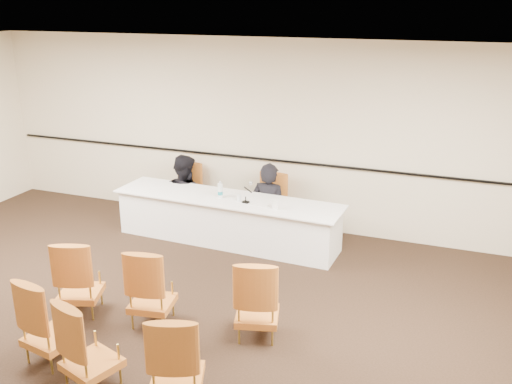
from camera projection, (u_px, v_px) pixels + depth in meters
The scene contains 20 objects.
floor at pixel (145, 356), 5.97m from camera, with size 10.00×10.00×0.00m, color black.
ceiling at pixel (124, 65), 5.00m from camera, with size 10.00×10.00×0.00m, color silver.
wall_back at pixel (273, 135), 9.02m from camera, with size 10.00×0.04×3.00m, color beige.
wall_rail at pixel (272, 160), 9.12m from camera, with size 9.80×0.04×0.03m, color black.
panel_table at pixel (227, 220), 8.68m from camera, with size 3.54×0.82×0.71m, color white, non-canonical shape.
panelist_main at pixel (269, 213), 8.97m from camera, with size 0.60×0.39×1.63m, color black.
panelist_main_chair at pixel (269, 205), 8.93m from camera, with size 0.50×0.50×0.95m, color #AE661F, non-canonical shape.
panelist_second at pixel (185, 201), 9.54m from camera, with size 0.79×0.61×1.62m, color black.
panelist_second_chair at pixel (185, 193), 9.50m from camera, with size 0.50×0.50×0.95m, color #AE661F, non-canonical shape.
papers at pixel (260, 204), 8.30m from camera, with size 0.30×0.22×0.00m, color white.
microphone at pixel (246, 193), 8.31m from camera, with size 0.10×0.21×0.29m, color black, non-canonical shape.
water_bottle at pixel (220, 190), 8.53m from camera, with size 0.08×0.08×0.25m, color teal, non-canonical shape.
drinking_glass at pixel (239, 198), 8.41m from camera, with size 0.06×0.06×0.10m, color white.
coffee_cup at pixel (275, 204), 8.08m from camera, with size 0.09×0.09×0.14m, color white.
aud_chair_front_left at pixel (79, 276), 6.66m from camera, with size 0.50×0.50×0.95m, color #AE661F, non-canonical shape.
aud_chair_front_mid at pixel (151, 285), 6.44m from camera, with size 0.50×0.50×0.95m, color #AE661F, non-canonical shape.
aud_chair_front_right at pixel (257, 298), 6.18m from camera, with size 0.50×0.50×0.95m, color #AE661F, non-canonical shape.
aud_chair_back_left at pixel (50, 319), 5.77m from camera, with size 0.50×0.50×0.95m, color #AE661F, non-canonical shape.
aud_chair_back_mid at pixel (90, 344), 5.36m from camera, with size 0.50×0.50×0.95m, color #AE661F, non-canonical shape.
aud_chair_back_right at pixel (177, 357), 5.16m from camera, with size 0.50×0.50×0.95m, color #AE661F, non-canonical shape.
Camera 1 is at (2.91, -4.34, 3.56)m, focal length 40.00 mm.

